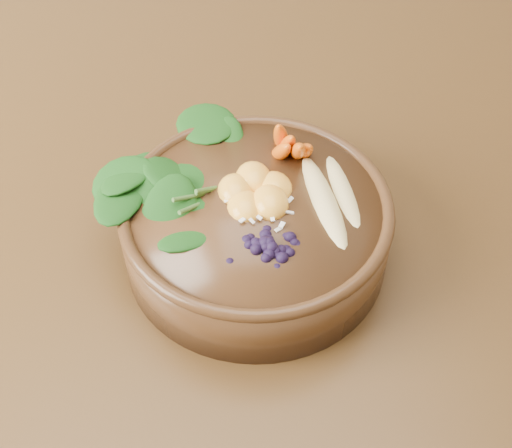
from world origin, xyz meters
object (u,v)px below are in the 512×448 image
Objects in this scene: dining_table at (170,217)px; banana_halves at (334,186)px; blueberry_pile at (267,235)px; stoneware_bowl at (256,230)px; mandarin_cluster at (256,182)px; carrot_cluster at (294,124)px; kale_heap at (208,155)px.

banana_halves is at bearing -38.92° from dining_table.
stoneware_bowl is at bearing 93.00° from blueberry_pile.
carrot_cluster is at bearing 50.33° from mandarin_cluster.
kale_heap is at bearing 127.00° from stoneware_bowl.
dining_table is 5.33× the size of stoneware_bowl.
carrot_cluster reaches higher than stoneware_bowl.
banana_halves is at bearing 2.88° from stoneware_bowl.
carrot_cluster is at bearing 56.44° from stoneware_bowl.
dining_table is 19.33× the size of carrot_cluster.
dining_table is 0.31m from blueberry_pile.
blueberry_pile is (0.00, -0.06, 0.06)m from stoneware_bowl.
banana_halves is 1.22× the size of blueberry_pile.
carrot_cluster reaches higher than banana_halves.
stoneware_bowl is 1.53× the size of kale_heap.
kale_heap is at bearing 156.45° from banana_halves.
banana_halves reaches higher than stoneware_bowl.
dining_table is 0.31m from banana_halves.
dining_table is at bearing 123.19° from stoneware_bowl.
stoneware_bowl is 0.13m from carrot_cluster.
banana_halves is 0.11m from blueberry_pile.
carrot_cluster reaches higher than kale_heap.
blueberry_pile is (-0.05, -0.14, -0.02)m from carrot_cluster.
carrot_cluster is 0.60× the size of blueberry_pile.
mandarin_cluster is (-0.08, 0.01, 0.00)m from banana_halves.
mandarin_cluster is at bearing -41.65° from kale_heap.
kale_heap reaches higher than banana_halves.
carrot_cluster is 0.08m from mandarin_cluster.
mandarin_cluster is 0.69× the size of blueberry_pile.
kale_heap is 0.13m from blueberry_pile.
mandarin_cluster is (-0.05, -0.06, -0.02)m from carrot_cluster.
blueberry_pile reaches higher than dining_table.
kale_heap is 2.07× the size of mandarin_cluster.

